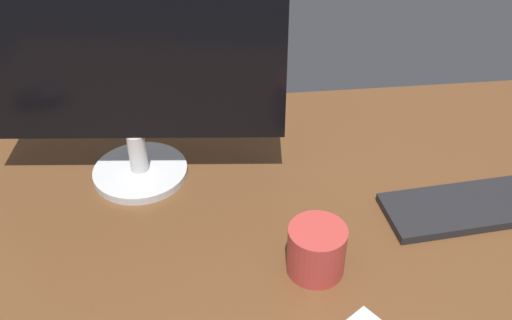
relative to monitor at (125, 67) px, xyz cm
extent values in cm
cube|color=brown|center=(23.95, -15.60, -23.16)|extent=(140.00, 84.00, 2.00)
cylinder|color=silver|center=(0.00, 0.00, -21.43)|extent=(17.14, 17.14, 1.47)
cylinder|color=silver|center=(0.00, 0.00, -16.91)|extent=(3.29, 3.29, 7.56)
cube|color=black|center=(0.00, 0.00, 2.87)|extent=(52.30, 7.50, 32.00)
cube|color=black|center=(61.81, -15.69, -21.39)|extent=(41.59, 14.75, 1.54)
cylinder|color=#B23833|center=(27.42, -26.23, -18.15)|extent=(8.75, 8.75, 8.03)
camera|label=1|loc=(11.68, -86.06, 44.40)|focal=40.94mm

